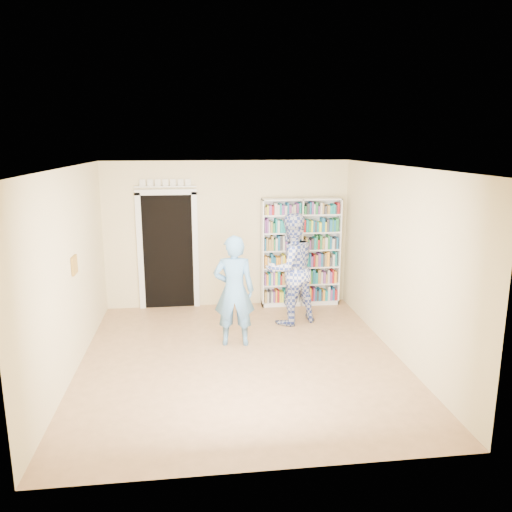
% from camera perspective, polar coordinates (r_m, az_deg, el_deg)
% --- Properties ---
extents(floor, '(5.00, 5.00, 0.00)m').
position_cam_1_polar(floor, '(7.26, -1.72, -11.69)').
color(floor, '#966D48').
rests_on(floor, ground).
extents(ceiling, '(5.00, 5.00, 0.00)m').
position_cam_1_polar(ceiling, '(6.61, -1.87, 10.12)').
color(ceiling, white).
rests_on(ceiling, wall_back).
extents(wall_back, '(4.50, 0.00, 4.50)m').
position_cam_1_polar(wall_back, '(9.25, -3.25, 2.46)').
color(wall_back, beige).
rests_on(wall_back, floor).
extents(wall_left, '(0.00, 5.00, 5.00)m').
position_cam_1_polar(wall_left, '(6.98, -20.52, -1.78)').
color(wall_left, beige).
rests_on(wall_left, floor).
extents(wall_right, '(0.00, 5.00, 5.00)m').
position_cam_1_polar(wall_right, '(7.36, 15.93, -0.72)').
color(wall_right, beige).
rests_on(wall_right, floor).
extents(bookshelf, '(1.47, 0.27, 2.02)m').
position_cam_1_polar(bookshelf, '(9.35, 5.13, 0.47)').
color(bookshelf, white).
rests_on(bookshelf, floor).
extents(doorway, '(1.10, 0.08, 2.43)m').
position_cam_1_polar(doorway, '(9.25, -10.04, 1.21)').
color(doorway, black).
rests_on(doorway, floor).
extents(wall_art, '(0.03, 0.25, 0.25)m').
position_cam_1_polar(wall_art, '(7.15, -20.04, -0.99)').
color(wall_art, brown).
rests_on(wall_art, wall_left).
extents(man_blue, '(0.65, 0.46, 1.69)m').
position_cam_1_polar(man_blue, '(7.48, -2.52, -4.00)').
color(man_blue, '#5083B3').
rests_on(man_blue, floor).
extents(man_plaid, '(1.11, 1.00, 1.88)m').
position_cam_1_polar(man_plaid, '(8.38, 3.96, -1.50)').
color(man_plaid, '#304295').
rests_on(man_plaid, floor).
extents(paper_sheet, '(0.16, 0.10, 0.26)m').
position_cam_1_polar(paper_sheet, '(8.21, 4.91, -2.22)').
color(paper_sheet, white).
rests_on(paper_sheet, man_plaid).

